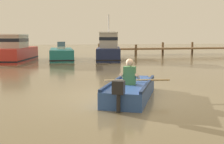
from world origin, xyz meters
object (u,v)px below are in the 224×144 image
object	(u,v)px
moored_boat_teal	(61,55)
moored_boat_navy	(109,50)
rowboat_with_person	(131,90)
moored_boat_red	(17,51)

from	to	relation	value
moored_boat_teal	moored_boat_navy	world-z (taller)	moored_boat_navy
rowboat_with_person	moored_boat_navy	bearing A→B (deg)	80.45
moored_boat_red	moored_boat_teal	xyz separation A→B (m)	(3.28, 0.83, -0.35)
rowboat_with_person	moored_boat_navy	xyz separation A→B (m)	(2.38, 14.12, 0.56)
moored_boat_teal	rowboat_with_person	bearing A→B (deg)	-85.12
rowboat_with_person	moored_boat_navy	world-z (taller)	moored_boat_navy
rowboat_with_person	moored_boat_teal	bearing A→B (deg)	94.88
rowboat_with_person	moored_boat_red	bearing A→B (deg)	107.80
moored_boat_red	moored_boat_navy	distance (m)	6.95
moored_boat_navy	moored_boat_teal	bearing A→B (deg)	165.41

